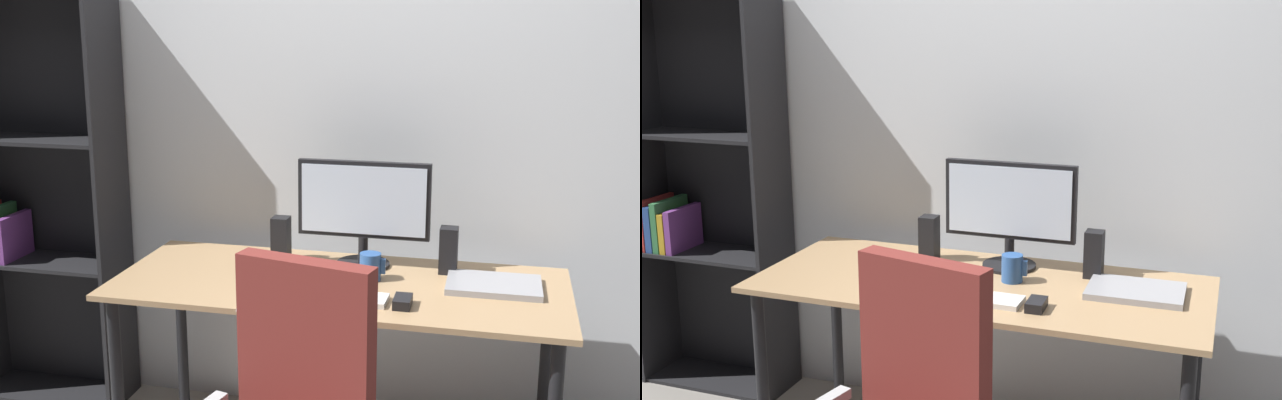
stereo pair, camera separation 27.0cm
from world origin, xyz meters
The scene contains 11 objects.
back_wall centered at (0.00, 0.51, 1.30)m, with size 6.40×0.10×2.60m, color silver.
desk centered at (0.00, 0.00, 0.65)m, with size 1.59×0.68×0.74m.
monitor centered at (0.05, 0.20, 0.97)m, with size 0.49×0.20×0.40m.
keyboard centered at (0.05, -0.18, 0.75)m, with size 0.29×0.11×0.02m, color silver.
mouse centered at (0.25, -0.19, 0.76)m, with size 0.06×0.10×0.03m, color black.
coffee_mug centered at (0.10, 0.05, 0.79)m, with size 0.09×0.08×0.10m.
laptop centered at (0.53, 0.06, 0.75)m, with size 0.32×0.23×0.02m, color #99999E.
speaker_left centered at (-0.27, 0.19, 0.82)m, with size 0.06×0.07×0.17m, color black.
speaker_right centered at (0.36, 0.19, 0.82)m, with size 0.06×0.07×0.17m, color black.
paper_sheet centered at (-0.20, -0.19, 0.74)m, with size 0.21×0.30×0.00m, color white.
bookshelf centered at (-1.39, 0.34, 0.86)m, with size 0.68×0.28×1.77m.
Camera 2 is at (0.81, -2.47, 1.65)m, focal length 43.81 mm.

